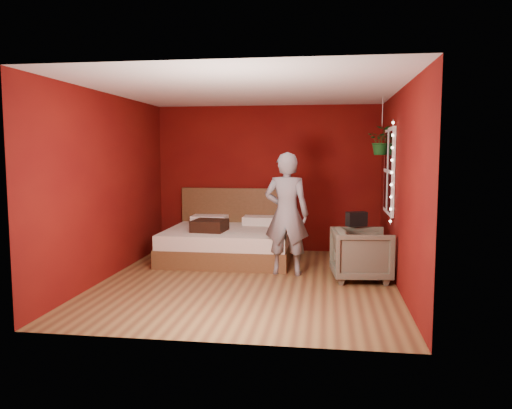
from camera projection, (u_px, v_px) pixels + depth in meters
name	position (u px, v px, depth m)	size (l,w,h in m)	color
floor	(248.00, 281.00, 6.90)	(4.50, 4.50, 0.00)	olive
room_walls	(248.00, 160.00, 6.72)	(4.04, 4.54, 2.62)	#65100A
window	(389.00, 171.00, 7.35)	(0.05, 0.97, 1.27)	white
fairy_lights	(392.00, 172.00, 6.84)	(0.04, 0.04, 1.45)	silver
bed	(230.00, 241.00, 8.34)	(2.05, 1.74, 1.13)	brown
person	(287.00, 214.00, 7.21)	(0.65, 0.43, 1.78)	gray
armchair	(361.00, 254.00, 6.94)	(0.77, 0.79, 0.72)	#5F5E4B
handbag	(356.00, 219.00, 7.16)	(0.28, 0.14, 0.20)	black
throw_pillow	(210.00, 226.00, 8.00)	(0.51, 0.51, 0.18)	black
hanging_plant	(382.00, 141.00, 7.60)	(0.49, 0.46, 0.87)	silver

